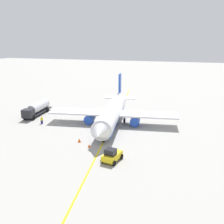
% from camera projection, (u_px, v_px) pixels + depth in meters
% --- Properties ---
extents(ground_plane, '(400.00, 400.00, 0.00)m').
position_uv_depth(ground_plane, '(112.00, 125.00, 56.52)').
color(ground_plane, '#9E9B96').
extents(airplane, '(32.27, 29.49, 9.86)m').
position_uv_depth(airplane, '(112.00, 113.00, 56.23)').
color(airplane, white).
rests_on(airplane, ground).
extents(fuel_tanker, '(11.52, 3.94, 3.15)m').
position_uv_depth(fuel_tanker, '(37.00, 108.00, 63.74)').
color(fuel_tanker, '#2D2D33').
rests_on(fuel_tanker, ground).
extents(pushback_tug, '(3.87, 2.81, 2.20)m').
position_uv_depth(pushback_tug, '(112.00, 155.00, 38.94)').
color(pushback_tug, yellow).
rests_on(pushback_tug, ground).
extents(refueling_worker, '(0.55, 0.41, 1.71)m').
position_uv_depth(refueling_worker, '(42.00, 120.00, 57.02)').
color(refueling_worker, navy).
rests_on(refueling_worker, ground).
extents(safety_cone_nose, '(0.52, 0.52, 0.58)m').
position_uv_depth(safety_cone_nose, '(89.00, 146.00, 44.30)').
color(safety_cone_nose, '#F2590F').
rests_on(safety_cone_nose, ground).
extents(safety_cone_wingtip, '(0.64, 0.64, 0.71)m').
position_uv_depth(safety_cone_wingtip, '(79.00, 140.00, 46.61)').
color(safety_cone_wingtip, '#F2590F').
rests_on(safety_cone_wingtip, ground).
extents(taxi_line_marking, '(88.21, 15.78, 0.01)m').
position_uv_depth(taxi_line_marking, '(112.00, 125.00, 56.52)').
color(taxi_line_marking, yellow).
rests_on(taxi_line_marking, ground).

